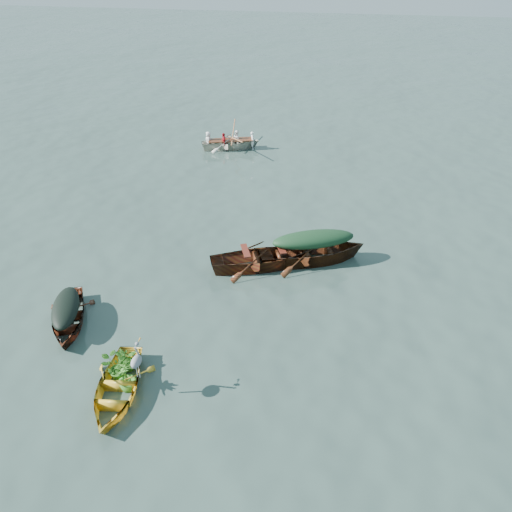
# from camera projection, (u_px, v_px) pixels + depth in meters

# --- Properties ---
(ground) EXTENTS (140.00, 140.00, 0.00)m
(ground) POSITION_uv_depth(u_px,v_px,m) (238.00, 311.00, 14.27)
(ground) COLOR #354B44
(ground) RESTS_ON ground
(yellow_dinghy) EXTENTS (1.90, 3.44, 0.88)m
(yellow_dinghy) POSITION_uv_depth(u_px,v_px,m) (118.00, 395.00, 11.62)
(yellow_dinghy) COLOR gold
(yellow_dinghy) RESTS_ON ground
(dark_covered_boat) EXTENTS (2.46, 3.63, 0.83)m
(dark_covered_boat) POSITION_uv_depth(u_px,v_px,m) (70.00, 324.00, 13.78)
(dark_covered_boat) COLOR #421D0F
(dark_covered_boat) RESTS_ON ground
(green_tarp_boat) EXTENTS (5.13, 3.31, 1.18)m
(green_tarp_boat) POSITION_uv_depth(u_px,v_px,m) (312.00, 262.00, 16.45)
(green_tarp_boat) COLOR #512A12
(green_tarp_boat) RESTS_ON ground
(open_wooden_boat) EXTENTS (4.91, 3.16, 1.12)m
(open_wooden_boat) POSITION_uv_depth(u_px,v_px,m) (263.00, 267.00, 16.18)
(open_wooden_boat) COLOR #542E15
(open_wooden_boat) RESTS_ON ground
(rowed_boat) EXTENTS (4.25, 2.50, 0.96)m
(rowed_boat) POSITION_uv_depth(u_px,v_px,m) (231.00, 149.00, 25.32)
(rowed_boat) COLOR beige
(rowed_boat) RESTS_ON ground
(dark_tarp_cover) EXTENTS (1.36, 2.00, 0.40)m
(dark_tarp_cover) POSITION_uv_depth(u_px,v_px,m) (65.00, 306.00, 13.45)
(dark_tarp_cover) COLOR black
(dark_tarp_cover) RESTS_ON dark_covered_boat
(green_tarp_cover) EXTENTS (2.82, 1.82, 0.52)m
(green_tarp_cover) POSITION_uv_depth(u_px,v_px,m) (313.00, 239.00, 15.99)
(green_tarp_cover) COLOR #163620
(green_tarp_cover) RESTS_ON green_tarp_boat
(thwart_benches) EXTENTS (2.51, 1.72, 0.04)m
(thwart_benches) POSITION_uv_depth(u_px,v_px,m) (263.00, 252.00, 15.87)
(thwart_benches) COLOR #511C13
(thwart_benches) RESTS_ON open_wooden_boat
(heron) EXTENTS (0.34, 0.44, 0.92)m
(heron) POSITION_uv_depth(u_px,v_px,m) (137.00, 367.00, 11.16)
(heron) COLOR gray
(heron) RESTS_ON yellow_dinghy
(dinghy_weeds) EXTENTS (0.83, 1.00, 0.60)m
(dinghy_weeds) POSITION_uv_depth(u_px,v_px,m) (121.00, 355.00, 11.68)
(dinghy_weeds) COLOR #22671B
(dinghy_weeds) RESTS_ON yellow_dinghy
(rowers) EXTENTS (3.06, 1.98, 0.76)m
(rowers) POSITION_uv_depth(u_px,v_px,m) (230.00, 133.00, 24.86)
(rowers) COLOR white
(rowers) RESTS_ON rowed_boat
(oars) EXTENTS (1.42, 2.65, 0.06)m
(oars) POSITION_uv_depth(u_px,v_px,m) (230.00, 139.00, 25.05)
(oars) COLOR #A6673F
(oars) RESTS_ON rowed_boat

